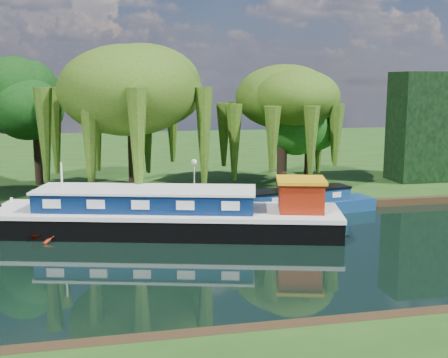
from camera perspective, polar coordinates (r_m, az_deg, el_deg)
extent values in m
plane|color=black|center=(25.25, -0.36, -7.97)|extent=(120.00, 120.00, 0.00)
cube|color=#1A3A0F|center=(58.23, -7.19, 2.37)|extent=(120.00, 52.00, 0.45)
cube|color=black|center=(29.33, -5.96, -4.58)|extent=(18.28, 8.49, 1.19)
cube|color=silver|center=(29.17, -5.99, -3.26)|extent=(18.39, 8.59, 0.22)
cube|color=#091D45|center=(29.21, -7.93, -2.10)|extent=(11.43, 5.64, 0.94)
cube|color=silver|center=(29.11, -7.96, -1.07)|extent=(11.68, 5.89, 0.12)
cube|color=maroon|center=(28.73, 7.80, -1.74)|extent=(2.68, 2.68, 1.49)
cube|color=#D2950E|center=(28.58, 7.84, -0.12)|extent=(2.98, 2.98, 0.16)
cylinder|color=silver|center=(30.20, -16.12, -0.61)|extent=(0.10, 0.10, 2.38)
cube|color=navy|center=(33.01, 6.28, -3.19)|extent=(11.65, 4.07, 0.86)
cube|color=navy|center=(32.84, 6.30, -1.85)|extent=(8.18, 2.94, 0.72)
cube|color=black|center=(32.76, 6.32, -1.15)|extent=(8.29, 3.05, 0.10)
cube|color=silver|center=(30.83, 2.07, -2.49)|extent=(0.57, 0.16, 0.31)
cube|color=silver|center=(31.72, 5.37, -2.18)|extent=(0.57, 0.16, 0.31)
cube|color=silver|center=(32.71, 8.48, -1.88)|extent=(0.57, 0.16, 0.31)
cube|color=silver|center=(33.79, 11.39, -1.59)|extent=(0.57, 0.16, 0.31)
imported|color=maroon|center=(29.73, -15.90, -5.60)|extent=(3.76, 3.02, 0.69)
cylinder|color=black|center=(35.86, -9.16, 2.44)|extent=(0.71, 0.71, 5.46)
ellipsoid|color=#2D490F|center=(35.58, -9.34, 8.75)|extent=(7.62, 7.62, 4.93)
cylinder|color=black|center=(39.36, 5.91, 2.52)|extent=(0.65, 0.65, 4.58)
ellipsoid|color=#2D490F|center=(39.07, 5.99, 7.33)|extent=(6.26, 6.26, 4.04)
cylinder|color=black|center=(42.12, -18.45, 3.71)|extent=(0.54, 0.54, 6.28)
ellipsoid|color=black|center=(41.95, -18.65, 7.20)|extent=(5.02, 5.02, 5.02)
cylinder|color=black|center=(40.95, 8.50, 2.97)|extent=(0.40, 0.40, 4.90)
ellipsoid|color=#144912|center=(40.76, 8.57, 5.77)|extent=(3.92, 3.92, 3.92)
cube|color=black|center=(44.62, 20.39, 5.02)|extent=(6.00, 3.00, 8.00)
cylinder|color=silver|center=(35.01, -3.06, -0.33)|extent=(0.10, 0.10, 2.20)
sphere|color=white|center=(34.81, -3.08, 1.75)|extent=(0.36, 0.36, 0.36)
cylinder|color=silver|center=(33.05, -20.75, -2.64)|extent=(0.16, 0.16, 1.00)
cylinder|color=silver|center=(32.66, -10.29, -2.29)|extent=(0.16, 0.16, 1.00)
cylinder|color=silver|center=(33.59, 1.73, -1.80)|extent=(0.16, 0.16, 1.00)
cylinder|color=silver|center=(35.48, 11.19, -1.35)|extent=(0.16, 0.16, 1.00)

